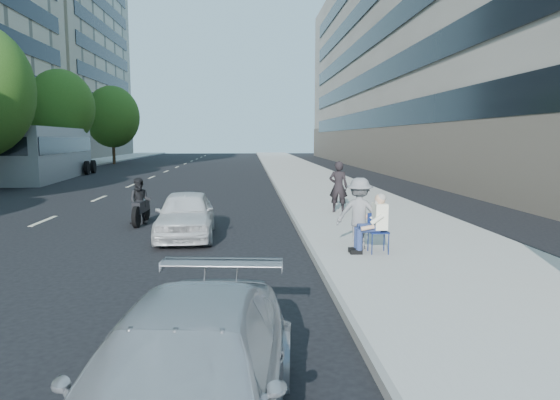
{
  "coord_description": "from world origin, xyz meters",
  "views": [
    {
      "loc": [
        0.04,
        -8.15,
        2.63
      ],
      "look_at": [
        0.64,
        1.25,
        1.46
      ],
      "focal_mm": 32.0,
      "sensor_mm": 36.0,
      "label": 1
    }
  ],
  "objects": [
    {
      "name": "ground",
      "position": [
        0.0,
        0.0,
        0.0
      ],
      "size": [
        160.0,
        160.0,
        0.0
      ],
      "primitive_type": "plane",
      "color": "black",
      "rests_on": "ground"
    },
    {
      "name": "near_sidewalk",
      "position": [
        4.0,
        20.0,
        0.07
      ],
      "size": [
        5.0,
        120.0,
        0.15
      ],
      "primitive_type": "cube",
      "color": "#ABA8A0",
      "rests_on": "ground"
    },
    {
      "name": "far_bldg_north",
      "position": [
        -30.0,
        62.0,
        14.0
      ],
      "size": [
        22.0,
        28.0,
        28.0
      ],
      "primitive_type": "cube",
      "color": "#C5B594",
      "rests_on": "ground"
    },
    {
      "name": "near_building",
      "position": [
        17.0,
        32.0,
        10.0
      ],
      "size": [
        14.0,
        70.0,
        20.0
      ],
      "primitive_type": "cube",
      "color": "gray",
      "rests_on": "ground"
    },
    {
      "name": "tree_far_d",
      "position": [
        -13.7,
        30.0,
        4.89
      ],
      "size": [
        4.8,
        4.8,
        7.65
      ],
      "color": "#382616",
      "rests_on": "ground"
    },
    {
      "name": "tree_far_e",
      "position": [
        -13.7,
        44.0,
        4.78
      ],
      "size": [
        5.4,
        5.4,
        7.89
      ],
      "color": "#382616",
      "rests_on": "ground"
    },
    {
      "name": "seated_protester",
      "position": [
        2.73,
        2.35,
        0.87
      ],
      "size": [
        0.83,
        1.11,
        1.31
      ],
      "color": "navy",
      "rests_on": "near_sidewalk"
    },
    {
      "name": "jogger",
      "position": [
        2.52,
        2.75,
        0.95
      ],
      "size": [
        1.18,
        0.91,
        1.61
      ],
      "primitive_type": "imported",
      "rotation": [
        0.0,
        0.0,
        2.8
      ],
      "color": "slate",
      "rests_on": "near_sidewalk"
    },
    {
      "name": "pedestrian_woman",
      "position": [
        3.05,
        8.33,
        1.01
      ],
      "size": [
        0.72,
        0.57,
        1.72
      ],
      "primitive_type": "imported",
      "rotation": [
        0.0,
        0.0,
        2.85
      ],
      "color": "black",
      "rests_on": "near_sidewalk"
    },
    {
      "name": "parked_sedan",
      "position": [
        -0.5,
        -4.26,
        0.62
      ],
      "size": [
        2.18,
        4.41,
        1.23
      ],
      "primitive_type": "imported",
      "rotation": [
        0.0,
        0.0,
        -0.11
      ],
      "color": "#A6A8AD",
      "rests_on": "ground"
    },
    {
      "name": "white_sedan_near",
      "position": [
        -1.63,
        5.09,
        0.62
      ],
      "size": [
        1.64,
        3.71,
        1.24
      ],
      "primitive_type": "imported",
      "rotation": [
        0.0,
        0.0,
        0.05
      ],
      "color": "silver",
      "rests_on": "ground"
    },
    {
      "name": "motorcycle",
      "position": [
        -3.27,
        7.23,
        0.64
      ],
      "size": [
        0.71,
        2.04,
        1.42
      ],
      "rotation": [
        0.0,
        0.0,
        -0.04
      ],
      "color": "black",
      "rests_on": "ground"
    },
    {
      "name": "bus",
      "position": [
        -12.85,
        25.14,
        1.64
      ],
      "size": [
        3.46,
        12.22,
        3.3
      ],
      "rotation": [
        0.0,
        0.0,
        0.08
      ],
      "color": "gray",
      "rests_on": "ground"
    }
  ]
}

